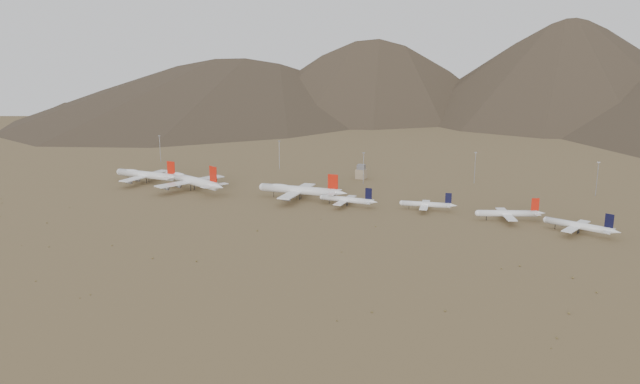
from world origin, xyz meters
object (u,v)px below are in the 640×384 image
at_px(narrowbody_b, 427,204).
at_px(widebody_west, 147,175).
at_px(widebody_centre, 191,180).
at_px(narrowbody_a, 347,200).
at_px(widebody_east, 299,190).
at_px(control_tower, 361,172).

bearing_deg(narrowbody_b, widebody_west, 171.78).
bearing_deg(widebody_west, narrowbody_b, 3.32).
bearing_deg(widebody_west, widebody_centre, -6.20).
height_order(narrowbody_a, narrowbody_b, narrowbody_a).
relative_size(widebody_west, narrowbody_a, 1.55).
distance_m(widebody_east, narrowbody_a, 39.63).
bearing_deg(narrowbody_a, narrowbody_b, 11.56).
bearing_deg(widebody_east, narrowbody_a, -9.99).
bearing_deg(narrowbody_a, widebody_centre, -179.26).
distance_m(widebody_west, narrowbody_b, 230.37).
bearing_deg(control_tower, widebody_centre, -138.64).
height_order(widebody_centre, narrowbody_a, widebody_centre).
xyz_separation_m(widebody_west, widebody_centre, (48.52, -7.07, 0.90)).
distance_m(widebody_west, widebody_centre, 49.04).
relative_size(narrowbody_a, narrowbody_b, 1.12).
height_order(widebody_east, narrowbody_b, widebody_east).
xyz_separation_m(widebody_east, control_tower, (16.35, 86.94, -1.68)).
distance_m(widebody_west, narrowbody_a, 176.88).
bearing_deg(widebody_centre, control_tower, 62.31).
bearing_deg(narrowbody_a, control_tower, 104.26).
distance_m(widebody_centre, control_tower, 140.33).
bearing_deg(widebody_west, control_tower, 31.19).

